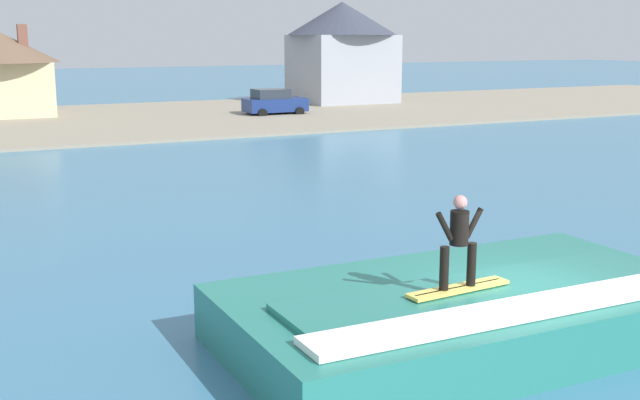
% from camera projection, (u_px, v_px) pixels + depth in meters
% --- Properties ---
extents(ground_plane, '(260.00, 260.00, 0.00)m').
position_uv_depth(ground_plane, '(517.00, 346.00, 14.24)').
color(ground_plane, teal).
extents(wave_crest, '(8.73, 4.68, 1.13)m').
position_uv_depth(wave_crest, '(468.00, 313.00, 14.38)').
color(wave_crest, '#277A6D').
rests_on(wave_crest, ground_plane).
extents(surfboard, '(2.05, 0.52, 0.06)m').
position_uv_depth(surfboard, '(458.00, 288.00, 13.72)').
color(surfboard, '#EAD159').
rests_on(surfboard, wave_crest).
extents(surfer, '(0.96, 0.32, 1.62)m').
position_uv_depth(surfer, '(459.00, 237.00, 13.50)').
color(surfer, black).
rests_on(surfer, surfboard).
extents(shoreline_bank, '(120.00, 23.65, 0.16)m').
position_uv_depth(shoreline_bank, '(86.00, 121.00, 50.71)').
color(shoreline_bank, gray).
rests_on(shoreline_bank, ground_plane).
extents(car_far_shore, '(4.20, 2.31, 1.86)m').
position_uv_depth(car_far_shore, '(274.00, 102.00, 54.61)').
color(car_far_shore, navy).
rests_on(car_far_shore, ground_plane).
extents(house_gabled_white, '(8.81, 8.81, 8.06)m').
position_uv_depth(house_gabled_white, '(342.00, 48.00, 64.00)').
color(house_gabled_white, '#9EA3AD').
rests_on(house_gabled_white, ground_plane).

